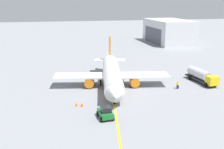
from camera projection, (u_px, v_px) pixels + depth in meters
ground_plane at (112, 87)px, 62.22m from camera, size 400.00×400.00×0.00m
airplane at (112, 75)px, 61.91m from camera, size 32.37×26.89×9.95m
fuel_tanker at (202, 76)px, 65.21m from camera, size 10.58×3.49×3.15m
pushback_tug at (105, 113)px, 45.57m from camera, size 3.76×2.58×2.20m
refueling_worker at (178, 85)px, 60.93m from camera, size 0.50×0.60×1.71m
safety_cone_nose at (82, 105)px, 50.84m from camera, size 0.66×0.66×0.73m
safety_cone_wingtip at (77, 104)px, 51.04m from camera, size 0.58×0.58×0.65m
distant_hangar at (169, 31)px, 124.64m from camera, size 27.50×15.97×10.58m
taxi_line_marking at (112, 87)px, 62.22m from camera, size 83.58×14.57×0.01m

